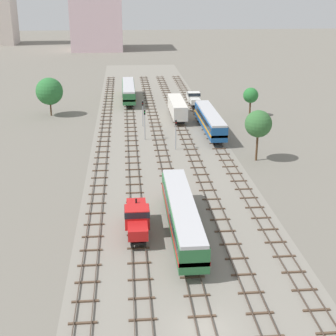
{
  "coord_description": "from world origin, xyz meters",
  "views": [
    {
      "loc": [
        -5.88,
        -32.67,
        26.03
      ],
      "look_at": [
        0.0,
        33.84,
        1.5
      ],
      "focal_mm": 52.86,
      "sensor_mm": 36.0,
      "label": 1
    }
  ],
  "objects": [
    {
      "name": "freight_boxcar_centre_midfar",
      "position": [
        4.96,
        67.93,
        2.45
      ],
      "size": [
        2.87,
        14.0,
        3.6
      ],
      "color": "beige",
      "rests_on": "ground"
    },
    {
      "name": "signal_post_mid",
      "position": [
        -2.47,
        62.23,
        3.3
      ],
      "size": [
        0.28,
        0.47,
        5.17
      ],
      "color": "gray",
      "rests_on": "ground"
    },
    {
      "name": "shunter_loco_left_near",
      "position": [
        -4.95,
        16.92,
        2.01
      ],
      "size": [
        2.74,
        8.46,
        3.1
      ],
      "color": "red",
      "rests_on": "ground"
    },
    {
      "name": "track_far_left",
      "position": [
        -9.9,
        57.0,
        0.14
      ],
      "size": [
        2.4,
        126.0,
        0.29
      ],
      "color": "#47382D",
      "rests_on": "ground"
    },
    {
      "name": "ground_plane",
      "position": [
        0.0,
        56.0,
        0.0
      ],
      "size": [
        480.0,
        480.0,
        0.0
      ],
      "primitive_type": "plane",
      "color": "slate"
    },
    {
      "name": "track_centre_right",
      "position": [
        9.9,
        57.0,
        0.14
      ],
      "size": [
        2.4,
        126.0,
        0.29
      ],
      "color": "#47382D",
      "rests_on": "ground"
    },
    {
      "name": "signal_post_near",
      "position": [
        2.47,
        46.89,
        3.34
      ],
      "size": [
        0.28,
        0.47,
        5.24
      ],
      "color": "gray",
      "rests_on": "ground"
    },
    {
      "name": "track_left",
      "position": [
        -4.95,
        57.0,
        0.14
      ],
      "size": [
        2.4,
        126.0,
        0.29
      ],
      "color": "#47382D",
      "rests_on": "ground"
    },
    {
      "name": "shunter_loco_centre_right_far",
      "position": [
        9.9,
        78.8,
        2.01
      ],
      "size": [
        2.74,
        8.46,
        3.1
      ],
      "color": "white",
      "rests_on": "ground"
    },
    {
      "name": "skyline_tower_1",
      "position": [
        -16.88,
        192.76,
        15.37
      ],
      "size": [
        21.57,
        24.87,
        30.73
      ],
      "color": "beige",
      "rests_on": "ground"
    },
    {
      "name": "signal_post_nearest",
      "position": [
        -2.47,
        53.1,
        3.55
      ],
      "size": [
        0.28,
        0.47,
        5.61
      ],
      "color": "gray",
      "rests_on": "ground"
    },
    {
      "name": "diesel_railcar_left_farther",
      "position": [
        -4.95,
        85.98,
        2.6
      ],
      "size": [
        2.96,
        20.5,
        3.8
      ],
      "color": "#286638",
      "rests_on": "ground"
    },
    {
      "name": "lineside_tree_1",
      "position": [
        14.68,
        40.24,
        5.99
      ],
      "size": [
        4.24,
        4.24,
        8.14
      ],
      "color": "#4C331E",
      "rests_on": "ground"
    },
    {
      "name": "ballast_bed",
      "position": [
        0.0,
        56.0,
        0.0
      ],
      "size": [
        23.8,
        176.0,
        0.01
      ],
      "primitive_type": "cube",
      "color": "gray",
      "rests_on": "ground"
    },
    {
      "name": "track_centre",
      "position": [
        4.95,
        57.0,
        0.14
      ],
      "size": [
        2.4,
        126.0,
        0.29
      ],
      "color": "#47382D",
      "rests_on": "ground"
    },
    {
      "name": "diesel_railcar_centre_left_nearest",
      "position": [
        0.0,
        16.18,
        2.6
      ],
      "size": [
        2.96,
        20.5,
        3.8
      ],
      "color": "#286638",
      "rests_on": "ground"
    },
    {
      "name": "lineside_tree_0",
      "position": [
        -21.77,
        72.76,
        5.26
      ],
      "size": [
        5.73,
        5.73,
        8.13
      ],
      "color": "#4C331E",
      "rests_on": "ground"
    },
    {
      "name": "lineside_tree_2",
      "position": [
        20.65,
        68.68,
        4.44
      ],
      "size": [
        3.21,
        3.21,
        6.09
      ],
      "color": "#4C331E",
      "rests_on": "ground"
    },
    {
      "name": "track_centre_left",
      "position": [
        0.0,
        57.0,
        0.14
      ],
      "size": [
        2.4,
        126.0,
        0.29
      ],
      "color": "#47382D",
      "rests_on": "ground"
    },
    {
      "name": "diesel_railcar_centre_right_mid",
      "position": [
        9.9,
        56.45,
        2.6
      ],
      "size": [
        2.96,
        20.5,
        3.8
      ],
      "color": "#194C8C",
      "rests_on": "ground"
    }
  ]
}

